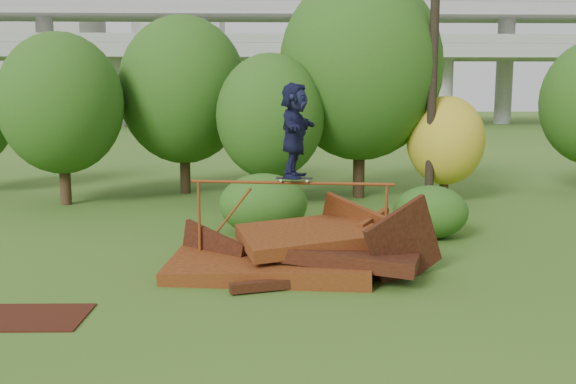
{
  "coord_description": "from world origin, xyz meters",
  "views": [
    {
      "loc": [
        -1.19,
        -10.84,
        3.57
      ],
      "look_at": [
        -0.8,
        2.0,
        1.6
      ],
      "focal_mm": 40.0,
      "sensor_mm": 36.0,
      "label": 1
    }
  ],
  "objects_px": {
    "skater": "(294,130)",
    "utility_pole": "(434,55)",
    "scrap_pile": "(299,255)",
    "flat_plate": "(30,317)"
  },
  "relations": [
    {
      "from": "skater",
      "to": "utility_pole",
      "type": "bearing_deg",
      "value": -18.32
    },
    {
      "from": "skater",
      "to": "scrap_pile",
      "type": "bearing_deg",
      "value": -139.19
    },
    {
      "from": "flat_plate",
      "to": "utility_pole",
      "type": "height_order",
      "value": "utility_pole"
    },
    {
      "from": "flat_plate",
      "to": "utility_pole",
      "type": "bearing_deg",
      "value": 48.62
    },
    {
      "from": "scrap_pile",
      "to": "flat_plate",
      "type": "distance_m",
      "value": 5.16
    },
    {
      "from": "utility_pole",
      "to": "scrap_pile",
      "type": "bearing_deg",
      "value": -120.8
    },
    {
      "from": "scrap_pile",
      "to": "utility_pole",
      "type": "xyz_separation_m",
      "value": [
        4.56,
        7.64,
        4.41
      ]
    },
    {
      "from": "skater",
      "to": "flat_plate",
      "type": "height_order",
      "value": "skater"
    },
    {
      "from": "flat_plate",
      "to": "utility_pole",
      "type": "xyz_separation_m",
      "value": [
        9.01,
        10.23,
        4.75
      ]
    },
    {
      "from": "skater",
      "to": "utility_pole",
      "type": "xyz_separation_m",
      "value": [
        4.64,
        7.48,
        1.91
      ]
    }
  ]
}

